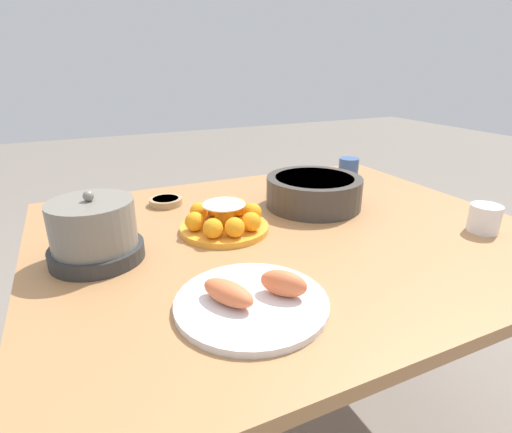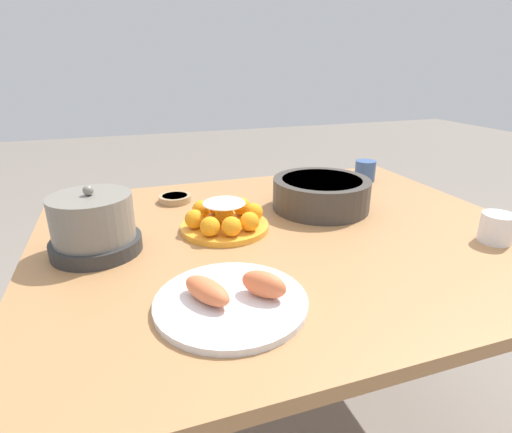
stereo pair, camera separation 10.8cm
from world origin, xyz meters
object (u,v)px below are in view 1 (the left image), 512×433
object	(u,v)px
seafood_platter	(252,299)
dining_table	(286,256)
sauce_bowl	(166,201)
warming_pot	(94,232)
cake_plate	(224,220)
serving_bowl	(314,191)
cup_near	(484,218)
cup_far	(348,168)

from	to	relation	value
seafood_platter	dining_table	bearing A→B (deg)	50.83
sauce_bowl	warming_pot	world-z (taller)	warming_pot
dining_table	cake_plate	bearing A→B (deg)	157.81
seafood_platter	warming_pot	xyz separation A→B (m)	(-0.25, 0.32, 0.05)
dining_table	serving_bowl	distance (m)	0.25
dining_table	cup_near	world-z (taller)	cup_near
serving_bowl	warming_pot	bearing A→B (deg)	-171.20
serving_bowl	cup_far	size ratio (longest dim) A/B	3.87
cup_far	seafood_platter	bearing A→B (deg)	-137.57
seafood_platter	warming_pot	world-z (taller)	warming_pot
cup_near	warming_pot	size ratio (longest dim) A/B	0.38
cup_near	warming_pot	distance (m)	1.00
cake_plate	serving_bowl	size ratio (longest dim) A/B	0.81
seafood_platter	cake_plate	bearing A→B (deg)	77.35
serving_bowl	sauce_bowl	bearing A→B (deg)	153.58
seafood_platter	cup_far	size ratio (longest dim) A/B	3.77
seafood_platter	sauce_bowl	bearing A→B (deg)	91.45
serving_bowl	cup_far	xyz separation A→B (m)	(0.31, 0.23, -0.01)
dining_table	serving_bowl	xyz separation A→B (m)	(0.17, 0.13, 0.13)
cake_plate	dining_table	bearing A→B (deg)	-22.19
dining_table	cake_plate	distance (m)	0.20
sauce_bowl	seafood_platter	xyz separation A→B (m)	(0.02, -0.64, 0.00)
dining_table	serving_bowl	size ratio (longest dim) A/B	4.41
serving_bowl	cup_near	world-z (taller)	serving_bowl
seafood_platter	warming_pot	bearing A→B (deg)	127.30
cup_far	warming_pot	distance (m)	1.02
dining_table	sauce_bowl	xyz separation A→B (m)	(-0.26, 0.34, 0.09)
dining_table	cup_near	xyz separation A→B (m)	(0.47, -0.23, 0.12)
cake_plate	sauce_bowl	distance (m)	0.30
serving_bowl	cup_near	distance (m)	0.48
cup_near	serving_bowl	bearing A→B (deg)	129.87
serving_bowl	warming_pot	size ratio (longest dim) A/B	1.41
cup_near	seafood_platter	bearing A→B (deg)	-175.24
serving_bowl	seafood_platter	world-z (taller)	serving_bowl
cake_plate	seafood_platter	size ratio (longest dim) A/B	0.83
seafood_platter	serving_bowl	bearing A→B (deg)	46.32
cup_near	sauce_bowl	bearing A→B (deg)	141.66
sauce_bowl	seafood_platter	distance (m)	0.64
sauce_bowl	cake_plate	bearing A→B (deg)	-70.89
sauce_bowl	warming_pot	distance (m)	0.39
cup_far	sauce_bowl	bearing A→B (deg)	-178.58
serving_bowl	cup_near	size ratio (longest dim) A/B	3.70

